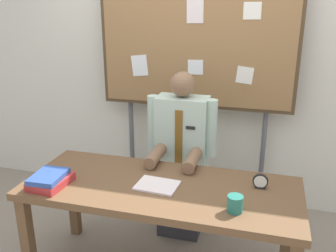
% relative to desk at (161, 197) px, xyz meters
% --- Properties ---
extents(back_wall, '(6.40, 0.08, 2.70)m').
position_rel_desk_xyz_m(back_wall, '(0.00, 1.27, 0.71)').
color(back_wall, silver).
rests_on(back_wall, ground_plane).
extents(desk, '(1.80, 0.73, 0.73)m').
position_rel_desk_xyz_m(desk, '(0.00, 0.00, 0.00)').
color(desk, brown).
rests_on(desk, ground_plane).
extents(person, '(0.55, 0.56, 1.37)m').
position_rel_desk_xyz_m(person, '(0.00, 0.58, -0.01)').
color(person, '#2D2D33').
rests_on(person, ground_plane).
extents(bulletin_board, '(1.70, 0.09, 2.15)m').
position_rel_desk_xyz_m(bulletin_board, '(0.00, 1.06, 0.89)').
color(bulletin_board, '#4C3823').
rests_on(bulletin_board, ground_plane).
extents(book_stack, '(0.23, 0.28, 0.08)m').
position_rel_desk_xyz_m(book_stack, '(-0.69, -0.20, 0.13)').
color(book_stack, '#B22D2D').
rests_on(book_stack, desk).
extents(open_notebook, '(0.28, 0.22, 0.01)m').
position_rel_desk_xyz_m(open_notebook, '(-0.02, -0.02, 0.09)').
color(open_notebook, silver).
rests_on(open_notebook, desk).
extents(desk_clock, '(0.10, 0.04, 0.10)m').
position_rel_desk_xyz_m(desk_clock, '(0.63, 0.13, 0.13)').
color(desk_clock, black).
rests_on(desk_clock, desk).
extents(coffee_mug, '(0.09, 0.09, 0.10)m').
position_rel_desk_xyz_m(coffee_mug, '(0.50, -0.19, 0.14)').
color(coffee_mug, '#267266').
rests_on(coffee_mug, desk).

